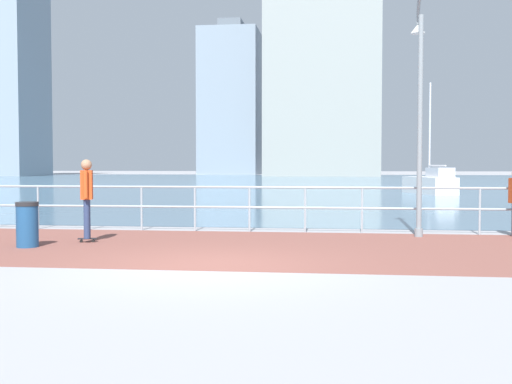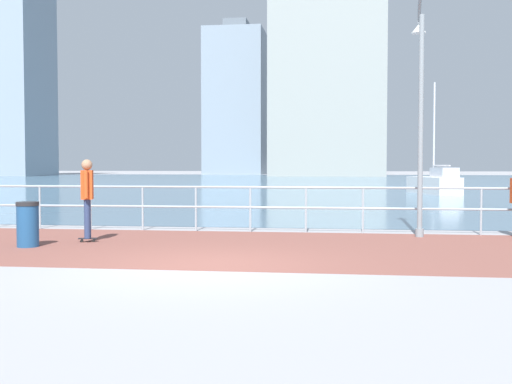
# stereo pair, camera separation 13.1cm
# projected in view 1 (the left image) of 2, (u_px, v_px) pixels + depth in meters

# --- Properties ---
(ground) EXTENTS (220.00, 220.00, 0.00)m
(ground) POSITION_uv_depth(u_px,v_px,m) (306.00, 186.00, 50.15)
(ground) COLOR #9E9EA3
(brick_paving) EXTENTS (28.00, 5.86, 0.01)m
(brick_paving) POSITION_uv_depth(u_px,v_px,m) (231.00, 247.00, 12.86)
(brick_paving) COLOR brown
(brick_paving) RESTS_ON ground
(harbor_water) EXTENTS (180.00, 88.00, 0.00)m
(harbor_water) POSITION_uv_depth(u_px,v_px,m) (310.00, 182.00, 60.39)
(harbor_water) COLOR slate
(harbor_water) RESTS_ON ground
(waterfront_railing) EXTENTS (25.25, 0.06, 1.15)m
(waterfront_railing) POSITION_uv_depth(u_px,v_px,m) (249.00, 200.00, 15.73)
(waterfront_railing) COLOR #9EADB7
(waterfront_railing) RESTS_ON ground
(lamppost) EXTENTS (0.36, 0.82, 5.75)m
(lamppost) POSITION_uv_depth(u_px,v_px,m) (419.00, 101.00, 14.69)
(lamppost) COLOR gray
(lamppost) RESTS_ON ground
(skateboarder) EXTENTS (0.41, 0.55, 1.81)m
(skateboarder) POSITION_uv_depth(u_px,v_px,m) (87.00, 192.00, 13.60)
(skateboarder) COLOR black
(skateboarder) RESTS_ON ground
(trash_bin) EXTENTS (0.46, 0.46, 0.93)m
(trash_bin) POSITION_uv_depth(u_px,v_px,m) (27.00, 224.00, 12.81)
(trash_bin) COLOR navy
(trash_bin) RESTS_ON ground
(sailboat_navy) EXTENTS (2.65, 4.78, 6.42)m
(sailboat_navy) POSITION_uv_depth(u_px,v_px,m) (430.00, 183.00, 36.11)
(sailboat_navy) COLOR white
(sailboat_navy) RESTS_ON ground
(tower_brick) EXTENTS (10.82, 10.87, 32.48)m
(tower_brick) POSITION_uv_depth(u_px,v_px,m) (2.00, 74.00, 94.75)
(tower_brick) COLOR #8493A3
(tower_brick) RESTS_ON ground
(tower_concrete) EXTENTS (16.57, 15.77, 37.39)m
(tower_concrete) POSITION_uv_depth(u_px,v_px,m) (322.00, 57.00, 94.30)
(tower_concrete) COLOR #939993
(tower_concrete) RESTS_ON ground
(tower_steel) EXTENTS (10.22, 12.16, 27.21)m
(tower_steel) POSITION_uv_depth(u_px,v_px,m) (231.00, 102.00, 111.63)
(tower_steel) COLOR #8493A3
(tower_steel) RESTS_ON ground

